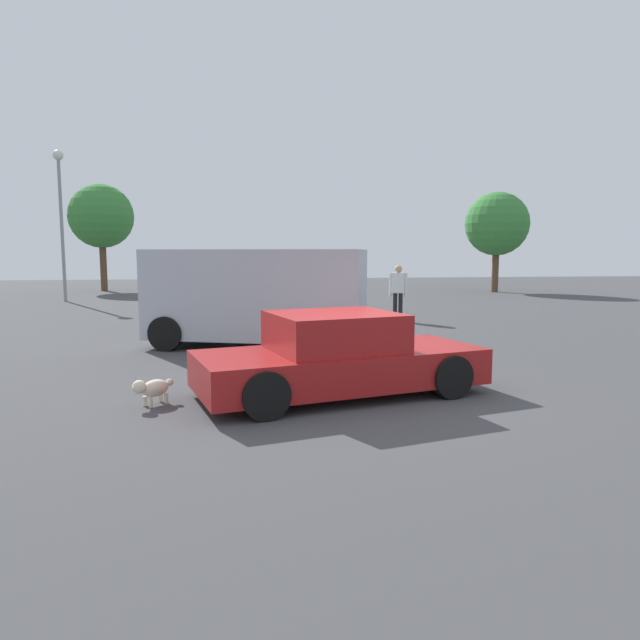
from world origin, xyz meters
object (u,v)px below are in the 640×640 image
Objects in this scene: van_white at (258,295)px; sedan_foreground at (338,358)px; dog at (152,388)px; pedestrian at (398,288)px; light_post_near at (60,200)px.

sedan_foreground is at bearing -59.48° from van_white.
sedan_foreground reaches higher than dog.
pedestrian reaches higher than dog.
van_white reaches higher than sedan_foreground.
dog is 0.29× the size of pedestrian.
dog is at bearing -90.54° from van_white.
van_white is at bearing -153.27° from dog.
light_post_near is at bearing -115.47° from dog.
van_white is at bearing -26.78° from pedestrian.
sedan_foreground is 0.88× the size of van_white.
light_post_near is at bearing 102.08° from sedan_foreground.
dog is 0.08× the size of light_post_near.
pedestrian is 0.27× the size of light_post_near.
dog is 5.24m from van_white.
pedestrian is at bearing -168.59° from dog.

